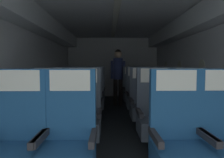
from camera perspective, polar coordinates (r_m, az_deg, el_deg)
ground at (r=4.06m, az=1.19°, el=-13.20°), size 3.65×7.81×0.02m
fuselage_shell at (r=4.17m, az=1.10°, el=10.29°), size 3.53×7.46×2.28m
seat_a_left_window at (r=2.11m, az=-25.64°, el=-15.97°), size 0.51×0.50×1.15m
seat_a_left_aisle at (r=1.98m, az=-12.25°, el=-17.05°), size 0.51×0.50×1.15m
seat_a_right_window at (r=2.04m, az=18.49°, el=-16.50°), size 0.51×0.50×1.15m
seat_b_left_window at (r=2.93m, az=-18.04°, el=-10.16°), size 0.51×0.50×1.15m
seat_b_left_aisle at (r=2.81m, az=-8.34°, el=-10.62°), size 0.51×0.50×1.15m
seat_b_right_aisle at (r=3.02m, az=21.66°, el=-9.83°), size 0.51×0.50×1.15m
seat_b_right_window at (r=2.88m, az=12.26°, el=-10.30°), size 0.51×0.50×1.15m
seat_c_left_window at (r=3.78m, az=-13.84°, el=-6.92°), size 0.51×0.50×1.15m
seat_c_left_aisle at (r=3.70m, az=-6.73°, el=-7.05°), size 0.51×0.50×1.15m
seat_c_right_aisle at (r=3.86m, az=16.25°, el=-6.72°), size 0.51×0.50×1.15m
seat_c_right_window at (r=3.75m, az=9.01°, el=-6.93°), size 0.51×0.50×1.15m
seat_d_left_window at (r=4.68m, az=-11.23°, el=-4.78°), size 0.51×0.50×1.15m
seat_d_left_aisle at (r=4.61m, az=-5.33°, el=-4.86°), size 0.51×0.50×1.15m
seat_d_right_aisle at (r=4.74m, az=12.88°, el=-4.70°), size 0.51×0.50×1.15m
seat_d_right_window at (r=4.64m, az=7.13°, el=-4.82°), size 0.51×0.50×1.15m
seat_e_left_window at (r=5.55m, az=-9.77°, el=-3.39°), size 0.51×0.50×1.15m
seat_e_left_aisle at (r=5.50m, az=-4.68°, el=-3.42°), size 0.51×0.50×1.15m
seat_e_right_aisle at (r=5.62m, az=10.67°, el=-3.31°), size 0.51×0.50×1.15m
seat_e_right_window at (r=5.54m, az=5.75°, el=-3.37°), size 0.51×0.50×1.15m
flight_attendant at (r=5.83m, az=1.74°, el=2.33°), size 0.43×0.28×1.65m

